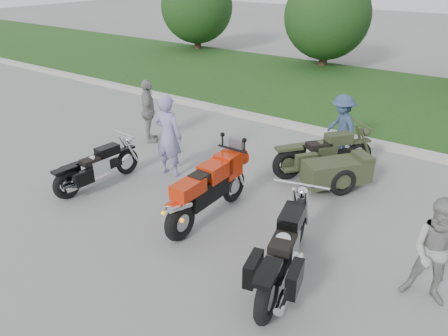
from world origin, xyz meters
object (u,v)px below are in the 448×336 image
Objects in this scene: cruiser_right at (283,254)px; person_grey at (438,253)px; sportbike_red at (207,189)px; person_back at (148,111)px; cruiser_left at (95,169)px; cruiser_sidecar at (330,165)px; person_denim at (341,127)px; person_stripe at (168,136)px.

person_grey is at bearing 11.24° from cruiser_right.
sportbike_red is 4.18m from person_back.
cruiser_left is at bearing 178.57° from person_grey.
sportbike_red is 1.03× the size of cruiser_sidecar.
sportbike_red is at bearing -76.84° from cruiser_sidecar.
cruiser_right is 1.61× the size of person_denim.
sportbike_red is 1.44× the size of person_grey.
person_grey reaches higher than cruiser_right.
person_denim reaches higher than cruiser_left.
sportbike_red is 1.48× the size of person_denim.
sportbike_red reaches higher than cruiser_left.
cruiser_right is 1.12× the size of cruiser_sidecar.
sportbike_red is 1.27× the size of person_stripe.
cruiser_sidecar is 1.44× the size of person_denim.
cruiser_left is 0.93× the size of cruiser_sidecar.
person_denim is at bearing -136.88° from person_stripe.
person_grey is at bearing 9.14° from cruiser_left.
person_stripe reaches higher than cruiser_sidecar.
person_denim is (-0.36, 1.43, 0.34)m from cruiser_sidecar.
person_grey reaches higher than cruiser_left.
cruiser_right reaches higher than cruiser_left.
person_back is (-4.77, -0.47, 0.38)m from cruiser_sidecar.
person_denim reaches higher than cruiser_sidecar.
cruiser_left is 0.83× the size of cruiser_right.
cruiser_right reaches higher than cruiser_sidecar.
person_denim is (3.53, 4.41, 0.36)m from cruiser_left.
cruiser_sidecar is at bearing 65.18° from sportbike_red.
cruiser_sidecar is (3.89, 2.98, 0.03)m from cruiser_left.
person_denim is 0.95× the size of person_back.
sportbike_red is 1.10× the size of cruiser_left.
cruiser_sidecar is at bearing -126.60° from person_back.
person_back reaches higher than cruiser_left.
person_grey is (5.61, -0.89, -0.11)m from person_stripe.
sportbike_red is 2.12m from person_stripe.
person_stripe reaches higher than cruiser_left.
cruiser_right is 2.05m from person_grey.
person_stripe reaches higher than sportbike_red.
cruiser_right is 6.24m from person_back.
person_back is at bearing 158.95° from person_grey.
cruiser_sidecar is 3.62m from person_grey.
person_stripe is at bearing 62.92° from cruiser_left.
person_stripe is 5.69m from person_grey.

